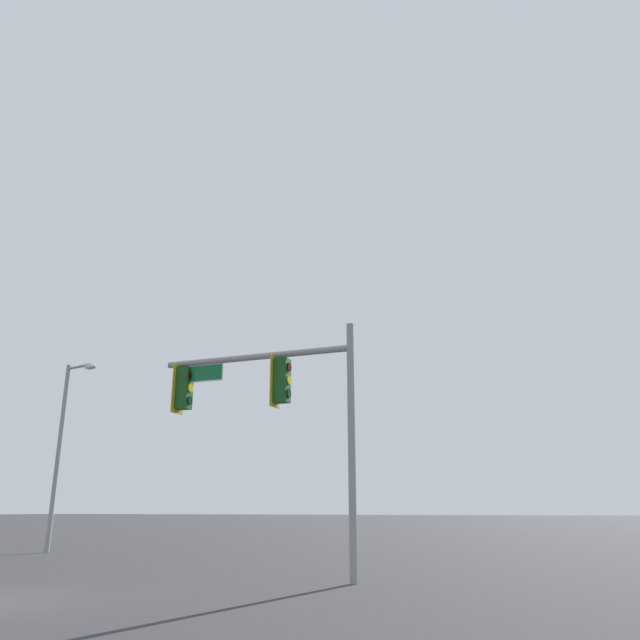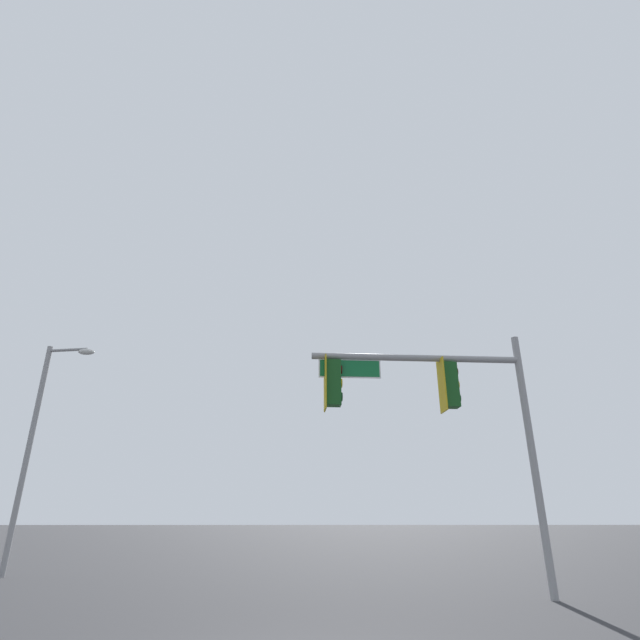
# 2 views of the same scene
# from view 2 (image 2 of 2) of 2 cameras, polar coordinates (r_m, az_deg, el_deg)

# --- Properties ---
(signal_pole_near) EXTENTS (5.25, 0.65, 5.88)m
(signal_pole_near) POSITION_cam_2_polar(r_m,az_deg,el_deg) (12.37, 12.54, -8.54)
(signal_pole_near) COLOR gray
(signal_pole_near) RESTS_ON ground_plane
(street_lamp) EXTENTS (1.75, 0.45, 7.23)m
(street_lamp) POSITION_cam_2_polar(r_m,az_deg,el_deg) (19.14, -29.62, -11.36)
(street_lamp) COLOR gray
(street_lamp) RESTS_ON ground_plane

